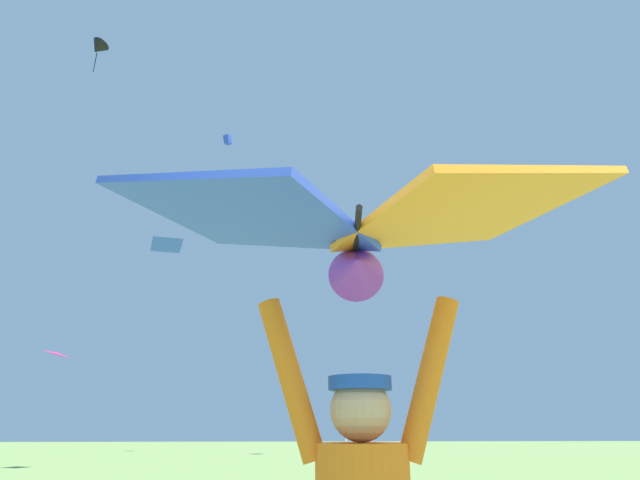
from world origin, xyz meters
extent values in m
sphere|color=tan|center=(-0.37, -0.03, 1.49)|extent=(0.23, 0.23, 0.23)
cylinder|color=#1E47AD|center=(-0.37, -0.03, 1.59)|extent=(0.26, 0.26, 0.05)
cylinder|color=orange|center=(-0.11, -0.06, 1.61)|extent=(0.28, 0.12, 0.62)
cylinder|color=orange|center=(-0.64, 0.00, 1.61)|extent=(0.28, 0.12, 0.62)
cylinder|color=black|center=(-0.37, -0.03, 2.15)|extent=(0.10, 0.76, 0.02)
cube|color=orange|center=(0.07, -0.19, 2.25)|extent=(1.10, 1.02, 0.22)
cube|color=blue|center=(-0.83, -0.10, 2.25)|extent=(1.16, 1.11, 0.22)
cone|color=purple|center=(-0.37, -0.03, 2.05)|extent=(0.26, 0.22, 0.24)
cone|color=black|center=(-10.15, 17.35, 18.44)|extent=(1.20, 1.11, 0.95)
cylinder|color=black|center=(-10.15, 17.35, 17.58)|extent=(0.03, 0.03, 1.11)
pyramid|color=blue|center=(1.20, 27.13, 14.46)|extent=(1.02, 1.00, 0.37)
pyramid|color=#DB2393|center=(-10.18, 19.06, 4.29)|extent=(1.07, 1.08, 0.31)
cube|color=blue|center=(-5.73, 30.39, 21.77)|extent=(0.72, 0.69, 0.82)
pyramid|color=blue|center=(-4.52, 12.47, 6.73)|extent=(1.19, 1.18, 0.34)
cylinder|color=silver|center=(0.36, 7.27, 0.86)|extent=(0.04, 0.04, 1.72)
cone|color=red|center=(0.50, 7.27, 1.60)|extent=(0.28, 0.24, 0.24)
camera|label=1|loc=(-0.64, -1.97, 1.43)|focal=27.70mm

